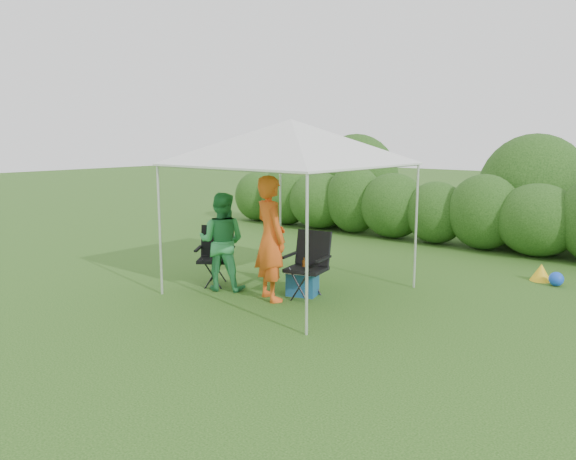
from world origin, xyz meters
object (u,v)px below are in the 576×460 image
Objects in this scene: chair_right at (309,260)px; cooler at (302,283)px; canopy at (291,142)px; man at (271,238)px; chair_left at (216,251)px; woman at (222,242)px.

chair_right is 0.41m from cooler.
man is at bearing -83.19° from canopy.
chair_right is at bearing -8.26° from canopy.
canopy is at bearing -16.40° from chair_left.
canopy is 2.93× the size of chair_right.
chair_right is at bearing -10.27° from cooler.
chair_left is at bearing -178.58° from chair_right.
canopy reaches higher than cooler.
chair_right is 1.78m from chair_left.
chair_left is 1.43m from man.
chair_left is at bearing 19.48° from man.
cooler is (1.26, 0.58, -0.62)m from woman.
canopy is 5.40× the size of cooler.
chair_left is (-1.30, -0.47, -1.89)m from canopy.
cooler is (0.32, -0.08, -2.26)m from canopy.
chair_right reaches higher than cooler.
woman is at bearing -145.16° from canopy.
chair_right reaches higher than chair_left.
woman is at bearing 28.62° from man.
woman is (0.35, -0.19, 0.25)m from chair_left.
man reaches higher than cooler.
woman is (-0.95, -0.66, -1.64)m from canopy.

